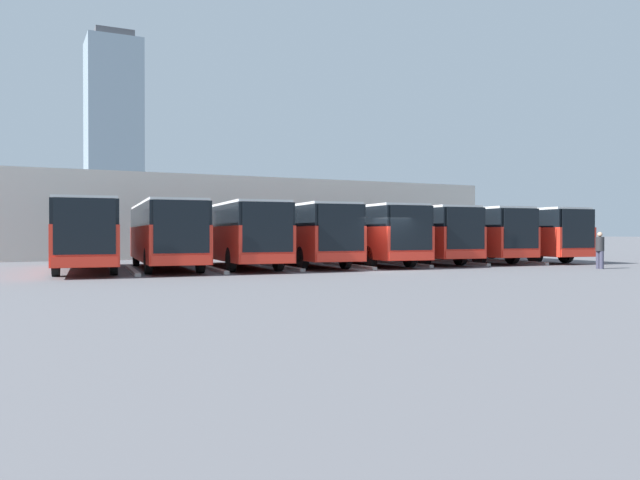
# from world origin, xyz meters

# --- Properties ---
(ground_plane) EXTENTS (600.00, 600.00, 0.00)m
(ground_plane) POSITION_xyz_m (0.00, 0.00, 0.00)
(ground_plane) COLOR #5B5B60
(bus_0) EXTENTS (3.57, 11.84, 3.21)m
(bus_0) POSITION_xyz_m (-12.73, -5.26, 1.79)
(bus_0) COLOR red
(bus_0) RESTS_ON ground_plane
(curb_divider_0) EXTENTS (0.85, 6.72, 0.15)m
(curb_divider_0) POSITION_xyz_m (-10.92, -3.53, 0.07)
(curb_divider_0) COLOR #B2B2AD
(curb_divider_0) RESTS_ON ground_plane
(bus_1) EXTENTS (3.57, 11.84, 3.21)m
(bus_1) POSITION_xyz_m (-9.10, -5.78, 1.79)
(bus_1) COLOR red
(bus_1) RESTS_ON ground_plane
(curb_divider_1) EXTENTS (0.85, 6.72, 0.15)m
(curb_divider_1) POSITION_xyz_m (-7.28, -4.05, 0.07)
(curb_divider_1) COLOR #B2B2AD
(curb_divider_1) RESTS_ON ground_plane
(bus_2) EXTENTS (3.57, 11.84, 3.21)m
(bus_2) POSITION_xyz_m (-5.46, -5.85, 1.79)
(bus_2) COLOR red
(bus_2) RESTS_ON ground_plane
(curb_divider_2) EXTENTS (0.85, 6.72, 0.15)m
(curb_divider_2) POSITION_xyz_m (-3.64, -4.12, 0.07)
(curb_divider_2) COLOR #B2B2AD
(curb_divider_2) RESTS_ON ground_plane
(bus_3) EXTENTS (3.57, 11.84, 3.21)m
(bus_3) POSITION_xyz_m (-1.82, -5.33, 1.79)
(bus_3) COLOR red
(bus_3) RESTS_ON ground_plane
(curb_divider_3) EXTENTS (0.85, 6.72, 0.15)m
(curb_divider_3) POSITION_xyz_m (0.00, -3.60, 0.07)
(curb_divider_3) COLOR #B2B2AD
(curb_divider_3) RESTS_ON ground_plane
(bus_4) EXTENTS (3.57, 11.84, 3.21)m
(bus_4) POSITION_xyz_m (1.82, -5.56, 1.79)
(bus_4) COLOR red
(bus_4) RESTS_ON ground_plane
(curb_divider_4) EXTENTS (0.85, 6.72, 0.15)m
(curb_divider_4) POSITION_xyz_m (3.64, -3.83, 0.07)
(curb_divider_4) COLOR #B2B2AD
(curb_divider_4) RESTS_ON ground_plane
(bus_5) EXTENTS (3.57, 11.84, 3.21)m
(bus_5) POSITION_xyz_m (5.46, -5.33, 1.79)
(bus_5) COLOR red
(bus_5) RESTS_ON ground_plane
(curb_divider_5) EXTENTS (0.85, 6.72, 0.15)m
(curb_divider_5) POSITION_xyz_m (7.28, -3.60, 0.07)
(curb_divider_5) COLOR #B2B2AD
(curb_divider_5) RESTS_ON ground_plane
(bus_6) EXTENTS (3.57, 11.84, 3.21)m
(bus_6) POSITION_xyz_m (9.10, -5.46, 1.79)
(bus_6) COLOR red
(bus_6) RESTS_ON ground_plane
(curb_divider_6) EXTENTS (0.85, 6.72, 0.15)m
(curb_divider_6) POSITION_xyz_m (10.92, -3.74, 0.07)
(curb_divider_6) COLOR #B2B2AD
(curb_divider_6) RESTS_ON ground_plane
(bus_7) EXTENTS (3.57, 11.84, 3.21)m
(bus_7) POSITION_xyz_m (12.74, -5.56, 1.79)
(bus_7) COLOR red
(bus_7) RESTS_ON ground_plane
(pedestrian) EXTENTS (0.43, 0.44, 1.82)m
(pedestrian) POSITION_xyz_m (-10.32, 3.51, 0.98)
(pedestrian) COLOR #38384C
(pedestrian) RESTS_ON ground_plane
(station_building) EXTENTS (39.57, 14.66, 5.87)m
(station_building) POSITION_xyz_m (0.00, -23.20, 2.96)
(station_building) COLOR beige
(station_building) RESTS_ON ground_plane
(office_tower) EXTENTS (15.14, 15.14, 59.91)m
(office_tower) POSITION_xyz_m (-8.87, -163.76, 29.35)
(office_tower) COLOR #93A8B7
(office_tower) RESTS_ON ground_plane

